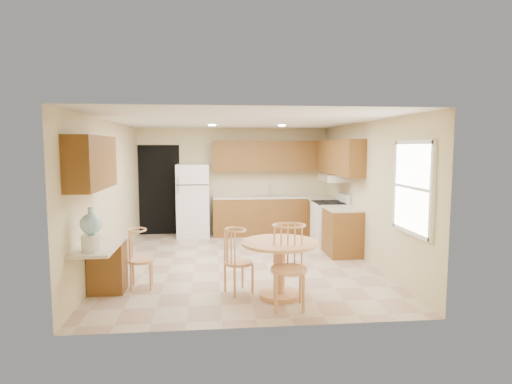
{
  "coord_description": "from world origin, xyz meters",
  "views": [
    {
      "loc": [
        -0.51,
        -7.42,
        2.05
      ],
      "look_at": [
        0.28,
        0.3,
        1.24
      ],
      "focal_mm": 30.0,
      "sensor_mm": 36.0,
      "label": 1
    }
  ],
  "objects": [
    {
      "name": "counter_right_b",
      "position": [
        1.95,
        0.4,
        0.89
      ],
      "size": [
        0.63,
        0.8,
        0.04
      ],
      "primitive_type": "cube",
      "color": "beige",
      "rests_on": "base_cab_right_b"
    },
    {
      "name": "desk_pedestal",
      "position": [
        -2.0,
        -1.32,
        0.36
      ],
      "size": [
        0.48,
        0.42,
        0.72
      ],
      "primitive_type": "cube",
      "color": "brown",
      "rests_on": "floor"
    },
    {
      "name": "base_cab_right_a",
      "position": [
        1.95,
        1.85,
        0.43
      ],
      "size": [
        0.6,
        0.59,
        0.87
      ],
      "primitive_type": "cube",
      "color": "brown",
      "rests_on": "floor"
    },
    {
      "name": "range_hood",
      "position": [
        2.0,
        1.18,
        1.42
      ],
      "size": [
        0.5,
        0.76,
        0.14
      ],
      "primitive_type": "cube",
      "color": "silver",
      "rests_on": "upper_cab_right"
    },
    {
      "name": "window",
      "position": [
        2.23,
        -1.85,
        1.5
      ],
      "size": [
        0.06,
        1.12,
        1.3
      ],
      "color": "white",
      "rests_on": "wall_right"
    },
    {
      "name": "stove",
      "position": [
        1.92,
        1.18,
        0.47
      ],
      "size": [
        0.65,
        0.76,
        1.09
      ],
      "color": "white",
      "rests_on": "floor"
    },
    {
      "name": "counter_back",
      "position": [
        0.88,
        2.45,
        0.89
      ],
      "size": [
        2.75,
        0.63,
        0.04
      ],
      "primitive_type": "cube",
      "color": "beige",
      "rests_on": "base_cab_back"
    },
    {
      "name": "desk_top",
      "position": [
        -2.0,
        -1.7,
        0.75
      ],
      "size": [
        0.5,
        1.2,
        0.04
      ],
      "primitive_type": "cube",
      "color": "beige",
      "rests_on": "desk_pedestal"
    },
    {
      "name": "ceiling",
      "position": [
        0.0,
        0.0,
        2.5
      ],
      "size": [
        4.5,
        5.5,
        0.02
      ],
      "primitive_type": "cube",
      "color": "white",
      "rests_on": "wall_back"
    },
    {
      "name": "dining_table",
      "position": [
        0.4,
        -1.79,
        0.51
      ],
      "size": [
        1.05,
        1.05,
        0.78
      ],
      "rotation": [
        0.0,
        0.0,
        0.22
      ],
      "color": "#E3A571",
      "rests_on": "floor"
    },
    {
      "name": "floor",
      "position": [
        0.0,
        0.0,
        0.0
      ],
      "size": [
        5.5,
        5.5,
        0.0
      ],
      "primitive_type": "plane",
      "color": "tan",
      "rests_on": "ground"
    },
    {
      "name": "upper_cab_right",
      "position": [
        2.08,
        1.21,
        1.85
      ],
      "size": [
        0.33,
        2.42,
        0.7
      ],
      "primitive_type": "cube",
      "color": "brown",
      "rests_on": "wall_right"
    },
    {
      "name": "upper_cab_back",
      "position": [
        0.88,
        2.58,
        1.85
      ],
      "size": [
        2.75,
        0.33,
        0.7
      ],
      "primitive_type": "cube",
      "color": "brown",
      "rests_on": "wall_back"
    },
    {
      "name": "upper_cab_left",
      "position": [
        -2.08,
        -1.6,
        1.85
      ],
      "size": [
        0.33,
        1.4,
        0.7
      ],
      "primitive_type": "cube",
      "color": "brown",
      "rests_on": "wall_left"
    },
    {
      "name": "wall_front",
      "position": [
        0.0,
        -2.75,
        1.25
      ],
      "size": [
        4.5,
        0.02,
        2.5
      ],
      "primitive_type": "cube",
      "color": "#CCBC89",
      "rests_on": "floor"
    },
    {
      "name": "chair_table_b",
      "position": [
        0.45,
        -2.3,
        0.65
      ],
      "size": [
        0.47,
        0.47,
        1.06
      ],
      "rotation": [
        0.0,
        0.0,
        3.05
      ],
      "color": "#E3A571",
      "rests_on": "floor"
    },
    {
      "name": "base_cab_right_b",
      "position": [
        1.95,
        0.4,
        0.43
      ],
      "size": [
        0.6,
        0.8,
        0.87
      ],
      "primitive_type": "cube",
      "color": "brown",
      "rests_on": "floor"
    },
    {
      "name": "chair_desk",
      "position": [
        -1.55,
        -1.28,
        0.53
      ],
      "size": [
        0.38,
        0.49,
        0.86
      ],
      "rotation": [
        0.0,
        0.0,
        -1.51
      ],
      "color": "#E3A571",
      "rests_on": "floor"
    },
    {
      "name": "base_cab_back",
      "position": [
        0.88,
        2.45,
        0.43
      ],
      "size": [
        2.75,
        0.6,
        0.87
      ],
      "primitive_type": "cube",
      "color": "brown",
      "rests_on": "floor"
    },
    {
      "name": "doorway",
      "position": [
        -1.75,
        2.73,
        1.05
      ],
      "size": [
        0.9,
        0.02,
        2.1
      ],
      "primitive_type": "cube",
      "color": "black",
      "rests_on": "floor"
    },
    {
      "name": "counter_right_a",
      "position": [
        1.95,
        1.85,
        0.89
      ],
      "size": [
        0.63,
        0.59,
        0.04
      ],
      "primitive_type": "cube",
      "color": "beige",
      "rests_on": "base_cab_right_a"
    },
    {
      "name": "refrigerator",
      "position": [
        -0.95,
        2.4,
        0.83
      ],
      "size": [
        0.73,
        0.72,
        1.66
      ],
      "color": "white",
      "rests_on": "floor"
    },
    {
      "name": "can_light_a",
      "position": [
        -0.5,
        1.2,
        2.48
      ],
      "size": [
        0.14,
        0.14,
        0.02
      ],
      "primitive_type": "cylinder",
      "color": "white",
      "rests_on": "ceiling"
    },
    {
      "name": "wall_back",
      "position": [
        0.0,
        2.75,
        1.25
      ],
      "size": [
        4.5,
        0.02,
        2.5
      ],
      "primitive_type": "cube",
      "color": "#CCBC89",
      "rests_on": "floor"
    },
    {
      "name": "sink",
      "position": [
        0.85,
        2.45,
        0.91
      ],
      "size": [
        0.78,
        0.44,
        0.01
      ],
      "primitive_type": "cube",
      "color": "silver",
      "rests_on": "counter_back"
    },
    {
      "name": "can_light_b",
      "position": [
        0.9,
        1.2,
        2.48
      ],
      "size": [
        0.14,
        0.14,
        0.02
      ],
      "primitive_type": "cylinder",
      "color": "white",
      "rests_on": "ceiling"
    },
    {
      "name": "chair_table_a",
      "position": [
        -0.15,
        -1.63,
        0.55
      ],
      "size": [
        0.4,
        0.51,
        0.91
      ],
      "rotation": [
        0.0,
        0.0,
        -1.12
      ],
      "color": "#E3A571",
      "rests_on": "floor"
    },
    {
      "name": "wall_left",
      "position": [
        -2.25,
        0.0,
        1.25
      ],
      "size": [
        0.02,
        5.5,
        2.5
      ],
      "primitive_type": "cube",
      "color": "#CCBC89",
      "rests_on": "floor"
    },
    {
      "name": "wall_right",
      "position": [
        2.25,
        0.0,
        1.25
      ],
      "size": [
        0.02,
        5.5,
        2.5
      ],
      "primitive_type": "cube",
      "color": "#CCBC89",
      "rests_on": "floor"
    },
    {
      "name": "water_crock",
      "position": [
        -2.0,
        -2.06,
        1.02
      ],
      "size": [
        0.26,
        0.26,
        0.55
      ],
      "color": "white",
      "rests_on": "desk_top"
    }
  ]
}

